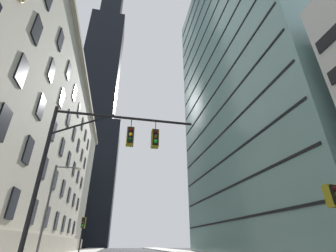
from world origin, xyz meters
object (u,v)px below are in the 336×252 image
(traffic_light_near_right, at_px, (334,200))
(traffic_light_far_left, at_px, (83,225))
(street_lamppost, at_px, (53,200))
(traffic_signal_mast, at_px, (107,150))

(traffic_light_near_right, height_order, traffic_light_far_left, traffic_light_near_right)
(traffic_light_far_left, bearing_deg, traffic_light_near_right, -53.51)
(traffic_light_far_left, bearing_deg, street_lamppost, -117.11)
(traffic_signal_mast, height_order, traffic_light_near_right, traffic_signal_mast)
(traffic_signal_mast, distance_m, traffic_light_near_right, 11.18)
(traffic_signal_mast, xyz_separation_m, traffic_light_near_right, (10.66, -2.26, -2.50))
(traffic_light_near_right, relative_size, traffic_light_far_left, 1.02)
(traffic_light_near_right, bearing_deg, traffic_light_far_left, 126.49)
(traffic_signal_mast, bearing_deg, street_lamppost, 113.49)
(traffic_light_near_right, xyz_separation_m, street_lamppost, (-15.46, 13.31, 1.61))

